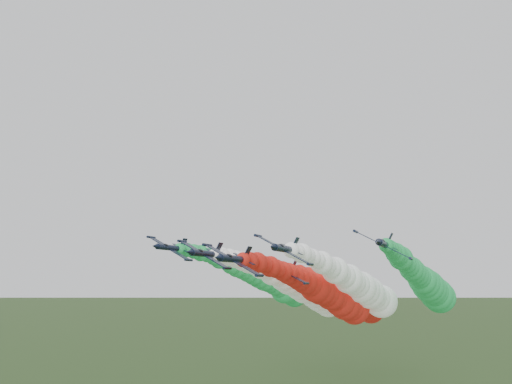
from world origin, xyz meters
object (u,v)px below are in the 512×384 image
at_px(jet_lead, 330,295).
at_px(jet_inner_right, 360,287).
at_px(jet_outer_left, 268,281).
at_px(jet_trail, 351,298).
at_px(jet_inner_left, 303,289).
at_px(jet_outer_right, 427,284).

xyz_separation_m(jet_lead, jet_inner_right, (6.35, 6.30, 1.89)).
relative_size(jet_outer_left, jet_trail, 1.00).
xyz_separation_m(jet_lead, jet_inner_left, (-8.81, 6.34, 1.41)).
bearing_deg(jet_lead, jet_inner_left, 144.26).
height_order(jet_outer_right, jet_trail, jet_outer_right).
xyz_separation_m(jet_outer_left, jet_outer_right, (44.09, 1.10, -0.84)).
relative_size(jet_inner_left, jet_outer_left, 1.00).
height_order(jet_inner_left, jet_inner_right, jet_inner_right).
relative_size(jet_inner_right, jet_outer_left, 1.00).
bearing_deg(jet_trail, jet_outer_left, -160.49).
bearing_deg(jet_inner_left, jet_lead, -35.74).
relative_size(jet_outer_right, jet_trail, 1.00).
distance_m(jet_outer_left, jet_outer_right, 44.12).
distance_m(jet_inner_right, jet_outer_left, 30.49).
relative_size(jet_inner_left, jet_trail, 1.00).
bearing_deg(jet_inner_right, jet_outer_left, 161.00).
height_order(jet_lead, jet_trail, jet_lead).
distance_m(jet_lead, jet_inner_right, 9.14).
relative_size(jet_lead, jet_trail, 1.00).
bearing_deg(jet_lead, jet_trail, 89.10).
bearing_deg(jet_lead, jet_inner_right, 44.74).
distance_m(jet_lead, jet_outer_right, 27.84).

